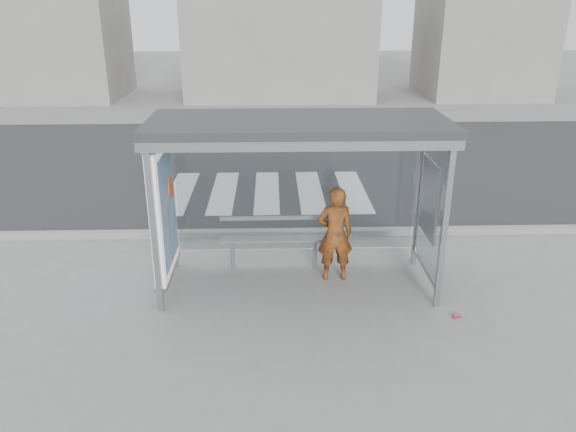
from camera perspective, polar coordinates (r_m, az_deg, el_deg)
The scene contains 11 objects.
ground at distance 8.87m, azimuth 0.95°, elevation -7.00°, with size 80.00×80.00×0.00m, color gray.
road at distance 15.39m, azimuth -0.23°, elevation 5.54°, with size 30.00×10.00×0.01m, color #29292C.
curb at distance 10.60m, azimuth 0.48°, elevation -1.68°, with size 30.00×0.18×0.12m, color gray.
crosswalk at distance 13.00m, azimuth -2.15°, elevation 2.48°, with size 4.55×3.00×0.00m.
bus_shelter at distance 8.17m, azimuth -1.59°, elevation 5.50°, with size 4.25×1.65×2.62m.
building_left at distance 27.56m, azimuth -23.24°, elevation 17.29°, with size 6.00×5.00×6.00m, color gray.
building_center at distance 25.85m, azimuth -0.90°, elevation 17.64°, with size 8.00×5.00×5.00m, color gray.
building_right at distance 27.45m, azimuth 19.35°, elevation 18.83°, with size 5.00×5.00×7.00m, color gray.
person at distance 8.76m, azimuth 4.79°, elevation -1.84°, with size 0.56×0.37×1.55m, color #C45312.
bench at distance 9.15m, azimuth -1.46°, elevation -2.34°, with size 1.74×0.22×0.90m.
soda_can at distance 8.36m, azimuth 16.75°, elevation -9.68°, with size 0.06×0.06×0.11m, color #D53E75.
Camera 1 is at (-0.38, -7.79, 4.23)m, focal length 35.00 mm.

